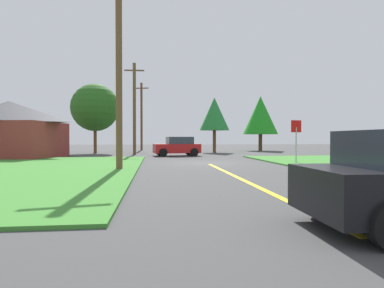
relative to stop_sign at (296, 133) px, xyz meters
name	(u,v)px	position (x,y,z in m)	size (l,w,h in m)	color
ground_plane	(207,163)	(-5.09, 1.24, -1.78)	(120.00, 120.00, 0.00)	#424242
grass_verge_left	(3,171)	(-14.99, -2.76, -1.74)	(12.00, 20.00, 0.08)	#3D842F
lane_stripe_center	(242,179)	(-5.09, -6.76, -1.77)	(0.20, 14.00, 0.01)	yellow
stop_sign	(296,133)	(0.00, 0.00, 0.00)	(0.69, 0.21, 2.55)	#9EA0A8
car_approaching_junction	(177,146)	(-6.30, 9.47, -0.97)	(4.06, 2.59, 1.62)	red
utility_pole_near	(119,71)	(-9.85, -2.78, 2.84)	(1.78, 0.53, 9.00)	brown
utility_pole_mid	(134,108)	(-10.07, 12.24, 2.56)	(1.80, 0.29, 8.41)	brown
utility_pole_far	(141,115)	(-9.87, 23.27, 2.60)	(1.78, 0.53, 8.47)	brown
oak_tree_left	(95,108)	(-14.10, 15.05, 2.76)	(4.68, 4.68, 6.89)	brown
pine_tree_center	(214,114)	(-1.99, 15.53, 2.26)	(3.12, 3.12, 5.78)	brown
oak_tree_right	(260,115)	(4.35, 19.64, 2.47)	(4.12, 4.12, 6.52)	brown
barn	(9,130)	(-19.26, 7.98, 0.39)	(7.86, 6.77, 4.33)	maroon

